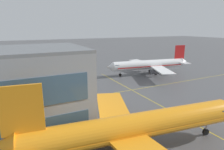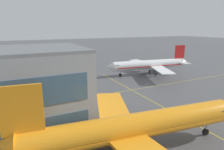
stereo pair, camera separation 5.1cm
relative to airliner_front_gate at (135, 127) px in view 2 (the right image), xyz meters
The scene contains 4 objects.
airliner_front_gate is the anchor object (origin of this frame).
airliner_second_row 51.91m from the airliner_front_gate, 50.18° to the left, with size 36.33×31.02×11.30m.
airliner_third_row 73.58m from the airliner_front_gate, 87.41° to the left, with size 34.94×29.79×11.04m.
taxiway_markings 17.14m from the airliner_front_gate, 21.88° to the left, with size 123.59×84.27×0.01m.
Camera 2 is at (-29.89, -10.57, 18.70)m, focal length 30.47 mm.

